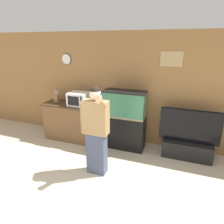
% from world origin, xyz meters
% --- Properties ---
extents(wall_back_paneled, '(10.00, 0.08, 2.60)m').
position_xyz_m(wall_back_paneled, '(-0.00, 2.94, 1.30)').
color(wall_back_paneled, olive).
rests_on(wall_back_paneled, ground_plane).
extents(counter_island, '(1.36, 0.60, 0.93)m').
position_xyz_m(counter_island, '(-1.37, 2.52, 0.47)').
color(counter_island, brown).
rests_on(counter_island, ground_plane).
extents(microwave, '(0.46, 0.39, 0.31)m').
position_xyz_m(microwave, '(-1.12, 2.49, 1.08)').
color(microwave, white).
rests_on(microwave, counter_island).
extents(knife_block, '(0.12, 0.10, 0.30)m').
position_xyz_m(knife_block, '(-1.76, 2.51, 1.04)').
color(knife_block, olive).
rests_on(knife_block, counter_island).
extents(aquarium_on_stand, '(0.95, 0.39, 1.36)m').
position_xyz_m(aquarium_on_stand, '(0.00, 2.53, 0.68)').
color(aquarium_on_stand, black).
rests_on(aquarium_on_stand, ground_plane).
extents(tv_on_stand, '(1.22, 0.40, 1.08)m').
position_xyz_m(tv_on_stand, '(1.40, 2.57, 0.31)').
color(tv_on_stand, black).
rests_on(tv_on_stand, ground_plane).
extents(person_standing, '(0.53, 0.40, 1.67)m').
position_xyz_m(person_standing, '(-0.20, 1.43, 0.87)').
color(person_standing, '#424C66').
rests_on(person_standing, ground_plane).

